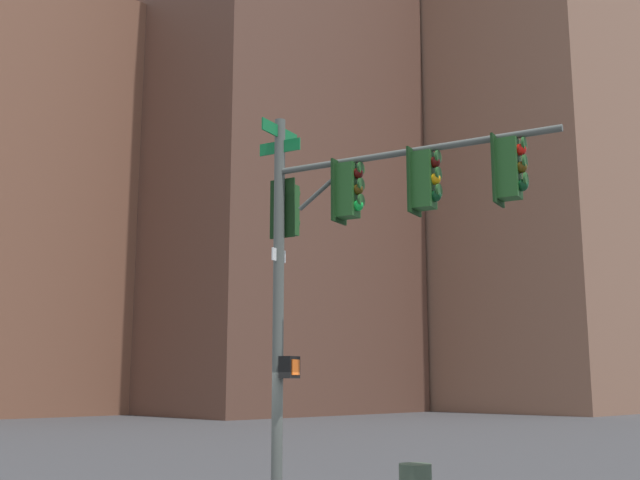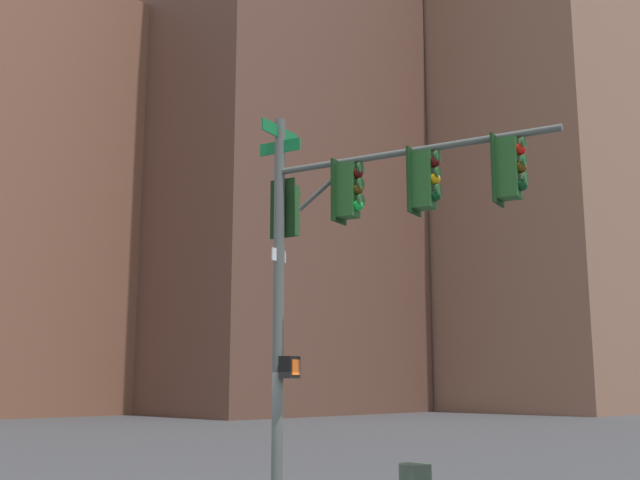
# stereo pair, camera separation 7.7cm
# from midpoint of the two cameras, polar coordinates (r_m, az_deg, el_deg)

# --- Properties ---
(signal_pole_assembly) EXTENTS (2.14, 5.61, 7.37)m
(signal_pole_assembly) POSITION_cam_midpoint_polar(r_m,az_deg,el_deg) (13.97, 2.21, 1.07)
(signal_pole_assembly) COLOR #4C514C
(signal_pole_assembly) RESTS_ON ground_plane
(building_brick_nearside) EXTENTS (19.69, 18.03, 50.62)m
(building_brick_nearside) POSITION_cam_midpoint_polar(r_m,az_deg,el_deg) (64.62, -4.44, 10.48)
(building_brick_nearside) COLOR brown
(building_brick_nearside) RESTS_ON ground_plane
(building_brick_midblock) EXTENTS (18.70, 16.69, 40.95)m
(building_brick_midblock) POSITION_cam_midpoint_polar(r_m,az_deg,el_deg) (69.00, 15.74, 5.26)
(building_brick_midblock) COLOR #845B47
(building_brick_midblock) RESTS_ON ground_plane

